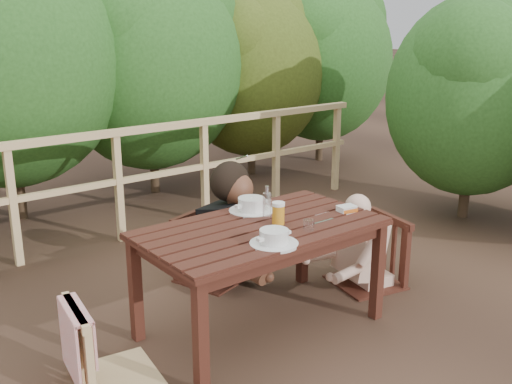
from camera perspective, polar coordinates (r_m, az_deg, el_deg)
ground at (r=3.94m, az=0.46°, el=-12.85°), size 60.00×60.00×0.00m
table at (r=3.78m, az=0.47°, el=-8.30°), size 1.48×0.83×0.69m
chair_left at (r=3.32m, az=-13.63°, el=-10.41°), size 0.51×0.51×0.90m
chair_far at (r=4.45m, az=-4.17°, el=-2.72°), size 0.59×0.59×0.94m
chair_right at (r=4.43m, az=10.72°, el=-2.94°), size 0.56×0.56×0.96m
woman at (r=4.39m, az=-4.39°, el=0.33°), size 0.76×0.85×1.43m
diner_right at (r=4.42m, az=11.05°, el=-1.59°), size 0.66×0.58×1.17m
railing at (r=5.34m, az=-13.03°, el=0.54°), size 5.60×0.10×1.01m
hedge_row at (r=6.41m, az=-15.31°, el=15.58°), size 6.60×1.60×3.80m
soup_near at (r=3.35m, az=1.73°, el=-4.38°), size 0.28×0.28×0.09m
soup_far at (r=3.91m, az=-0.44°, el=-1.26°), size 0.30×0.30×0.10m
beer_glass at (r=3.64m, az=2.15°, el=-2.16°), size 0.08×0.08×0.15m
bottle at (r=3.75m, az=1.05°, el=-1.08°), size 0.05×0.05×0.22m
tumbler at (r=3.57m, az=5.07°, el=-3.27°), size 0.07×0.07×0.08m
butter_tub at (r=3.95m, az=8.67°, el=-1.67°), size 0.13×0.10×0.05m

